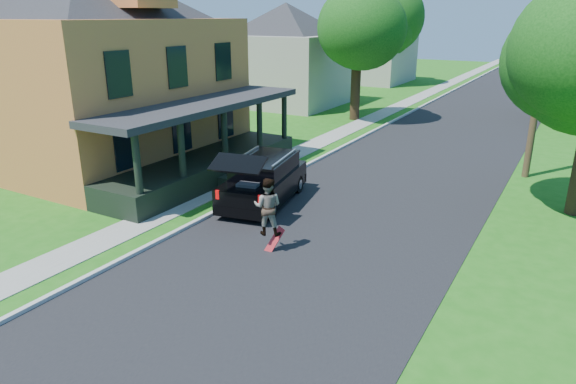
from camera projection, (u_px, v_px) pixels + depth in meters
The scene contains 15 objects.
ground at pixel (270, 281), 12.93m from camera, with size 140.00×140.00×0.00m, color #1D6013.
street at pixel (455, 132), 29.30m from camera, with size 8.00×120.00×0.02m, color black.
curb at pixel (387, 125), 31.21m from camera, with size 0.15×120.00×0.12m, color #AAAAA5.
sidewalk at pixel (363, 123), 31.94m from camera, with size 1.30×120.00×0.03m, color gray.
front_walk at pixel (158, 169), 22.33m from camera, with size 6.50×1.20×0.03m, color gray.
main_house at pixel (92, 50), 22.27m from camera, with size 15.56×15.56×10.10m.
neighbor_house_mid at pixel (286, 46), 37.58m from camera, with size 12.78×12.78×8.30m.
neighbor_house_far at pixel (367, 38), 50.68m from camera, with size 12.78×12.78×8.30m.
black_suv at pixel (264, 180), 18.03m from camera, with size 2.63×4.99×2.21m.
skateboarder at pixel (268, 206), 14.19m from camera, with size 0.96×0.85×1.65m.
skateboard at pixel (275, 241), 14.47m from camera, with size 0.52×0.36×0.81m.
tree_left_mid at pixel (358, 29), 31.19m from camera, with size 5.93×6.00×8.39m.
tree_left_far at pixel (387, 19), 47.74m from camera, with size 8.02×7.77×9.36m.
utility_pole_near at pixel (543, 62), 19.76m from camera, with size 1.72×0.31×8.93m.
utility_pole_far at pixel (573, 38), 41.56m from camera, with size 1.47×0.44×8.81m.
Camera 1 is at (6.13, -9.72, 6.34)m, focal length 32.00 mm.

